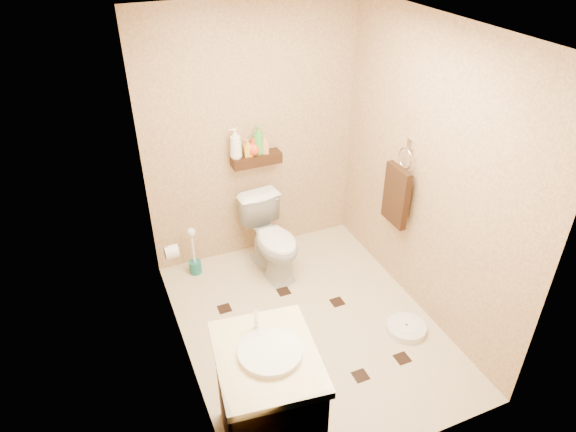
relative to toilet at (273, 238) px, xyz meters
name	(u,v)px	position (x,y,z in m)	size (l,w,h in m)	color
ground	(308,326)	(-0.01, -0.83, -0.36)	(2.50, 2.50, 0.00)	beige
wall_back	(253,138)	(-0.01, 0.42, 0.84)	(2.00, 0.04, 2.40)	tan
wall_front	(414,316)	(-0.01, -2.08, 0.84)	(2.00, 0.04, 2.40)	tan
wall_left	(173,234)	(-1.01, -0.83, 0.84)	(0.04, 2.50, 2.40)	tan
wall_right	(428,177)	(0.99, -0.83, 0.84)	(0.04, 2.50, 2.40)	tan
ceiling	(317,28)	(-0.01, -0.83, 2.04)	(2.00, 2.50, 0.02)	white
wall_shelf	(256,159)	(-0.01, 0.34, 0.66)	(0.46, 0.14, 0.10)	#3B1A10
floor_accents	(313,329)	(0.00, -0.89, -0.35)	(1.22, 1.22, 0.01)	black
toilet	(273,238)	(0.00, 0.00, 0.00)	(0.40, 0.70, 0.71)	white
vanity	(268,402)	(-0.71, -1.73, 0.09)	(0.67, 0.77, 0.99)	brown
bathroom_scale	(406,328)	(0.70, -1.20, -0.32)	(0.41, 0.41, 0.07)	white
toilet_brush	(194,257)	(-0.70, 0.24, -0.18)	(0.12, 0.12, 0.50)	#1A6A65
towel_ring	(397,193)	(0.90, -0.58, 0.59)	(0.12, 0.30, 0.76)	silver
toilet_paper	(171,252)	(-0.95, -0.18, 0.24)	(0.12, 0.11, 0.12)	white
bottle_a	(235,143)	(-0.20, 0.34, 0.85)	(0.11, 0.11, 0.28)	white
bottle_b	(248,147)	(-0.09, 0.34, 0.79)	(0.07, 0.07, 0.16)	gold
bottle_c	(253,147)	(-0.04, 0.34, 0.79)	(0.12, 0.12, 0.16)	#F1431C
bottle_d	(258,140)	(0.01, 0.34, 0.85)	(0.10, 0.10, 0.27)	green
bottle_e	(264,144)	(0.07, 0.34, 0.80)	(0.08, 0.08, 0.17)	#FB9453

